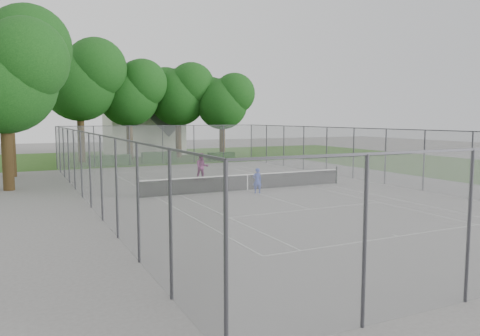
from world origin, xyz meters
name	(u,v)px	position (x,y,z in m)	size (l,w,h in m)	color
ground	(247,190)	(0.00, 0.00, 0.00)	(120.00, 120.00, 0.00)	slate
grass_far	(139,157)	(0.00, 26.00, 0.00)	(60.00, 20.00, 0.00)	#284E16
court_markings	(247,190)	(0.00, 0.00, 0.01)	(11.03, 23.83, 0.01)	beige
tennis_net	(248,181)	(0.00, 0.00, 0.51)	(12.87, 0.10, 1.10)	black
perimeter_fence	(248,159)	(0.00, 0.00, 1.81)	(18.08, 34.08, 3.52)	#38383D
tree_far_left	(80,77)	(-6.25, 22.29, 7.96)	(8.05, 7.35, 11.58)	#332412
tree_far_midleft	(130,91)	(-1.51, 23.07, 6.86)	(6.94, 6.34, 9.98)	#332412
tree_far_midright	(179,92)	(3.79, 23.58, 6.85)	(6.93, 6.33, 9.97)	#332412
tree_far_right	(223,100)	(7.90, 21.39, 6.09)	(6.17, 5.63, 8.87)	#332412
tree_side_back	(8,60)	(-12.24, 12.83, 8.21)	(8.30, 7.58, 11.94)	#332412
tree_side_front	(5,73)	(-12.41, 5.91, 6.73)	(6.81, 6.22, 9.79)	#332412
hedge_left	(110,160)	(-4.58, 17.94, 0.46)	(3.66, 1.10, 0.92)	#1C4516
hedge_mid	(159,157)	(0.08, 18.65, 0.50)	(3.18, 0.91, 1.00)	#1C4516
hedge_right	(221,156)	(6.36, 18.40, 0.39)	(2.58, 0.95, 0.77)	#1C4516
house	(143,119)	(1.39, 29.23, 4.10)	(8.19, 6.35, 10.19)	beige
girl_player	(257,181)	(0.00, -1.20, 0.70)	(0.51, 0.34, 1.41)	#2B3EA3
woman_player	(202,167)	(-0.86, 5.06, 0.92)	(0.90, 0.70, 1.85)	#822B68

